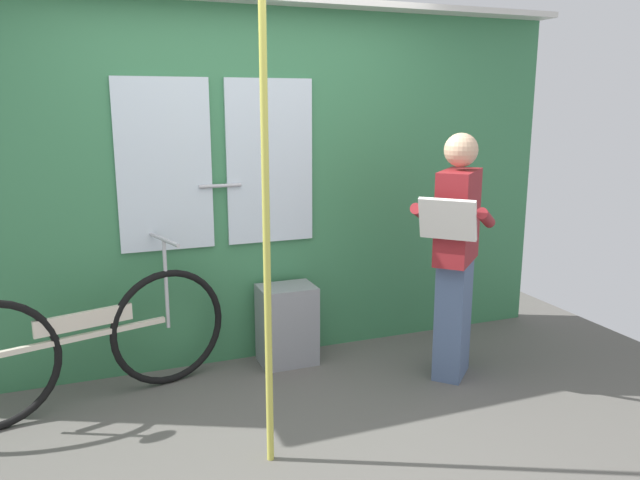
{
  "coord_description": "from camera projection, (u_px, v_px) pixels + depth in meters",
  "views": [
    {
      "loc": [
        -1.06,
        -2.86,
        1.78
      ],
      "look_at": [
        0.3,
        0.64,
        0.95
      ],
      "focal_mm": 34.92,
      "sensor_mm": 36.0,
      "label": 1
    }
  ],
  "objects": [
    {
      "name": "ground_plane",
      "position": [
        312.0,
        443.0,
        3.36
      ],
      "size": [
        5.65,
        4.1,
        0.04
      ],
      "primitive_type": "cube",
      "color": "#56544F"
    },
    {
      "name": "handrail_pole",
      "position": [
        266.0,
        229.0,
        2.92
      ],
      "size": [
        0.04,
        0.04,
        2.4
      ],
      "primitive_type": "cylinder",
      "color": "#C6C14C",
      "rests_on": "ground_plane"
    },
    {
      "name": "trash_bin_by_wall",
      "position": [
        287.0,
        325.0,
        4.31
      ],
      "size": [
        0.38,
        0.28,
        0.55
      ],
      "primitive_type": "cube",
      "color": "gray",
      "rests_on": "ground_plane"
    },
    {
      "name": "train_door_wall",
      "position": [
        246.0,
        180.0,
        4.21
      ],
      "size": [
        4.65,
        0.28,
        2.44
      ],
      "color": "#387A4C",
      "rests_on": "ground_plane"
    },
    {
      "name": "bicycle_near_door",
      "position": [
        85.0,
        342.0,
        3.66
      ],
      "size": [
        1.73,
        0.61,
        0.96
      ],
      "rotation": [
        0.0,
        0.0,
        0.27
      ],
      "color": "black",
      "rests_on": "ground_plane"
    },
    {
      "name": "passenger_reading_newspaper",
      "position": [
        456.0,
        252.0,
        3.98
      ],
      "size": [
        0.6,
        0.6,
        1.6
      ],
      "rotation": [
        0.0,
        0.0,
        3.91
      ],
      "color": "slate",
      "rests_on": "ground_plane"
    }
  ]
}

